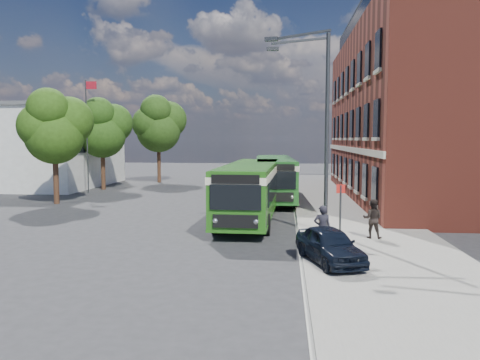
# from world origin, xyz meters

# --- Properties ---
(ground) EXTENTS (120.00, 120.00, 0.00)m
(ground) POSITION_xyz_m (0.00, 0.00, 0.00)
(ground) COLOR #2C2C2E
(ground) RESTS_ON ground
(pavement) EXTENTS (6.00, 48.00, 0.15)m
(pavement) POSITION_xyz_m (7.00, 8.00, 0.07)
(pavement) COLOR gray
(pavement) RESTS_ON ground
(kerb_line) EXTENTS (0.12, 48.00, 0.01)m
(kerb_line) POSITION_xyz_m (3.95, 8.00, 0.01)
(kerb_line) COLOR beige
(kerb_line) RESTS_ON ground
(brick_office) EXTENTS (12.10, 26.00, 14.20)m
(brick_office) POSITION_xyz_m (14.00, 12.00, 6.97)
(brick_office) COLOR maroon
(brick_office) RESTS_ON ground
(white_building) EXTENTS (9.40, 13.40, 7.30)m
(white_building) POSITION_xyz_m (-18.00, 18.00, 3.66)
(white_building) COLOR silver
(white_building) RESTS_ON ground
(flagpole) EXTENTS (0.95, 0.10, 9.00)m
(flagpole) POSITION_xyz_m (-12.45, 13.00, 4.94)
(flagpole) COLOR #333537
(flagpole) RESTS_ON ground
(street_lamp) EXTENTS (2.96, 2.38, 9.00)m
(street_lamp) POSITION_xyz_m (4.84, -2.00, 4.79)
(street_lamp) COLOR #333537
(street_lamp) RESTS_ON ground
(bus_stop_sign) EXTENTS (0.35, 0.08, 2.52)m
(bus_stop_sign) POSITION_xyz_m (5.60, -4.20, 1.51)
(bus_stop_sign) COLOR #333537
(bus_stop_sign) RESTS_ON ground
(bus_front) EXTENTS (2.96, 12.44, 3.02)m
(bus_front) POSITION_xyz_m (1.51, 1.89, 1.83)
(bus_front) COLOR #246116
(bus_front) RESTS_ON ground
(bus_rear) EXTENTS (3.20, 11.88, 3.02)m
(bus_rear) POSITION_xyz_m (2.60, 9.90, 1.83)
(bus_rear) COLOR #1E5B1F
(bus_rear) RESTS_ON ground
(parked_car) EXTENTS (2.50, 3.84, 1.22)m
(parked_car) POSITION_xyz_m (4.89, -7.35, 0.76)
(parked_car) COLOR black
(parked_car) RESTS_ON pavement
(pedestrian_a) EXTENTS (0.65, 0.43, 1.76)m
(pedestrian_a) POSITION_xyz_m (4.76, -5.83, 1.03)
(pedestrian_a) COLOR black
(pedestrian_a) RESTS_ON pavement
(pedestrian_b) EXTENTS (0.93, 0.80, 1.66)m
(pedestrian_b) POSITION_xyz_m (7.06, -3.20, 0.98)
(pedestrian_b) COLOR black
(pedestrian_b) RESTS_ON pavement
(tree_left) EXTENTS (4.53, 4.31, 7.65)m
(tree_left) POSITION_xyz_m (-11.88, 6.54, 5.19)
(tree_left) COLOR #3A2215
(tree_left) RESTS_ON ground
(tree_mid) EXTENTS (4.64, 4.41, 7.83)m
(tree_mid) POSITION_xyz_m (-12.16, 15.40, 5.31)
(tree_mid) COLOR #3A2215
(tree_mid) RESTS_ON ground
(tree_right) EXTENTS (5.12, 4.86, 8.64)m
(tree_right) POSITION_xyz_m (-9.15, 22.34, 5.86)
(tree_right) COLOR #3A2215
(tree_right) RESTS_ON ground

